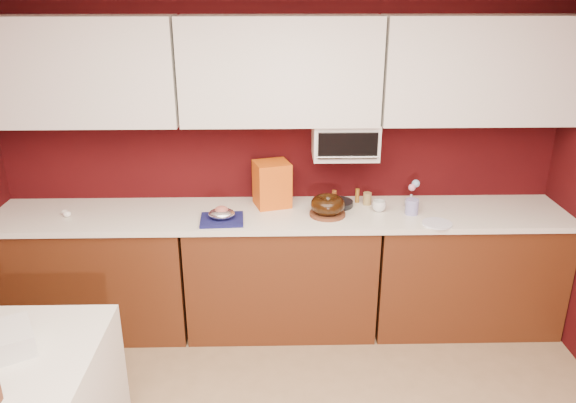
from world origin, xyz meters
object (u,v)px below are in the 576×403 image
(pandoro_box, at_px, (272,184))
(coffee_mug, at_px, (379,205))
(blue_jar, at_px, (412,207))
(foil_ham_nest, at_px, (222,214))
(toaster_oven, at_px, (345,140))
(flower_vase, at_px, (411,200))
(bundt_cake, at_px, (328,205))

(pandoro_box, relative_size, coffee_mug, 3.47)
(coffee_mug, bearing_deg, blue_jar, -14.47)
(foil_ham_nest, relative_size, coffee_mug, 1.91)
(blue_jar, bearing_deg, foil_ham_nest, -175.62)
(foil_ham_nest, height_order, blue_jar, blue_jar)
(pandoro_box, bearing_deg, toaster_oven, -13.73)
(foil_ham_nest, xyz_separation_m, pandoro_box, (0.34, 0.29, 0.11))
(coffee_mug, xyz_separation_m, blue_jar, (0.22, -0.06, 0.01))
(coffee_mug, bearing_deg, foil_ham_nest, -171.83)
(blue_jar, bearing_deg, pandoro_box, 168.95)
(toaster_oven, relative_size, foil_ham_nest, 2.54)
(blue_jar, distance_m, flower_vase, 0.13)
(toaster_oven, xyz_separation_m, coffee_mug, (0.24, -0.16, -0.43))
(toaster_oven, relative_size, blue_jar, 4.18)
(pandoro_box, xyz_separation_m, flower_vase, (0.99, -0.06, -0.11))
(foil_ham_nest, height_order, coffee_mug, coffee_mug)
(toaster_oven, distance_m, blue_jar, 0.65)
(toaster_oven, distance_m, pandoro_box, 0.60)
(bundt_cake, relative_size, coffee_mug, 2.53)
(toaster_oven, xyz_separation_m, foil_ham_nest, (-0.85, -0.31, -0.42))
(coffee_mug, height_order, blue_jar, blue_jar)
(toaster_oven, distance_m, foil_ham_nest, 1.00)
(toaster_oven, xyz_separation_m, bundt_cake, (-0.13, -0.23, -0.39))
(pandoro_box, bearing_deg, coffee_mug, -26.38)
(bundt_cake, distance_m, coffee_mug, 0.37)
(flower_vase, bearing_deg, pandoro_box, 176.53)
(foil_ham_nest, bearing_deg, pandoro_box, 40.55)
(toaster_oven, bearing_deg, foil_ham_nest, -159.84)
(toaster_oven, height_order, pandoro_box, toaster_oven)
(toaster_oven, relative_size, flower_vase, 4.16)
(bundt_cake, bearing_deg, pandoro_box, 152.02)
(bundt_cake, distance_m, foil_ham_nest, 0.72)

